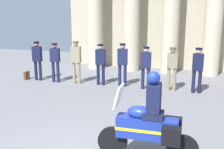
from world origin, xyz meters
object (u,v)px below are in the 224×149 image
officer_in_row_0 (37,58)px  officer_in_row_3 (101,61)px  officer_in_row_5 (146,64)px  officer_in_row_6 (172,65)px  motorcycle_with_rider (151,125)px  officer_in_row_7 (198,67)px  briefcase_on_ground (27,75)px  officer_in_row_2 (76,59)px  officer_in_row_4 (123,61)px  officer_in_row_1 (55,59)px

officer_in_row_0 → officer_in_row_3: officer_in_row_0 is taller
officer_in_row_5 → officer_in_row_6: bearing=-178.3°
motorcycle_with_rider → officer_in_row_7: bearing=-100.5°
officer_in_row_3 → briefcase_on_ground: (-3.44, -0.08, -0.81)m
officer_in_row_0 → officer_in_row_2: (1.84, -0.05, 0.05)m
officer_in_row_4 → briefcase_on_ground: (-4.34, -0.14, -0.84)m
motorcycle_with_rider → briefcase_on_ground: bearing=-40.3°
officer_in_row_1 → officer_in_row_6: size_ratio=1.00×
officer_in_row_5 → motorcycle_with_rider: bearing=96.7°
officer_in_row_4 → motorcycle_with_rider: (1.95, -5.36, -0.23)m
officer_in_row_1 → officer_in_row_6: (4.83, 0.11, -0.00)m
officer_in_row_1 → officer_in_row_3: (1.98, 0.12, 0.01)m
officer_in_row_1 → officer_in_row_4: 2.89m
officer_in_row_4 → motorcycle_with_rider: size_ratio=0.83×
officer_in_row_3 → motorcycle_with_rider: 6.02m
officer_in_row_2 → officer_in_row_3: bearing=-179.1°
officer_in_row_6 → briefcase_on_ground: 6.34m
officer_in_row_0 → officer_in_row_2: officer_in_row_2 is taller
officer_in_row_1 → briefcase_on_ground: officer_in_row_1 is taller
officer_in_row_5 → officer_in_row_6: size_ratio=1.00×
officer_in_row_1 → motorcycle_with_rider: bearing=129.1°
officer_in_row_0 → briefcase_on_ground: (-0.56, -0.04, -0.82)m
officer_in_row_5 → briefcase_on_ground: officer_in_row_5 is taller
officer_in_row_2 → officer_in_row_5: officer_in_row_2 is taller
officer_in_row_1 → officer_in_row_4: size_ratio=0.96×
officer_in_row_5 → briefcase_on_ground: size_ratio=4.62×
motorcycle_with_rider → briefcase_on_ground: size_ratio=5.81×
officer_in_row_3 → officer_in_row_5: officer_in_row_3 is taller
motorcycle_with_rider → briefcase_on_ground: motorcycle_with_rider is taller
officer_in_row_6 → officer_in_row_2: bearing=-2.8°
officer_in_row_3 → officer_in_row_7: 3.77m
officer_in_row_0 → officer_in_row_3: size_ratio=1.01×
officer_in_row_2 → motorcycle_with_rider: size_ratio=0.85×
officer_in_row_0 → motorcycle_with_rider: (5.73, -5.26, -0.20)m
officer_in_row_2 → officer_in_row_7: size_ratio=1.05×
officer_in_row_0 → briefcase_on_ground: officer_in_row_0 is taller
officer_in_row_2 → motorcycle_with_rider: motorcycle_with_rider is taller
briefcase_on_ground → officer_in_row_5: bearing=-0.3°
officer_in_row_0 → officer_in_row_4: 3.78m
officer_in_row_3 → officer_in_row_4: bearing=179.6°
officer_in_row_5 → motorcycle_with_rider: size_ratio=0.80×
officer_in_row_3 → officer_in_row_6: officer_in_row_3 is taller
officer_in_row_2 → officer_in_row_5: size_ratio=1.07×
officer_in_row_1 → briefcase_on_ground: 1.66m
officer_in_row_3 → officer_in_row_7: size_ratio=1.00×
officer_in_row_7 → officer_in_row_3: bearing=-5.0°
officer_in_row_0 → officer_in_row_5: size_ratio=1.02×
officer_in_row_5 → officer_in_row_4: bearing=-13.4°
officer_in_row_4 → briefcase_on_ground: officer_in_row_4 is taller
officer_in_row_5 → officer_in_row_0: bearing=-4.7°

